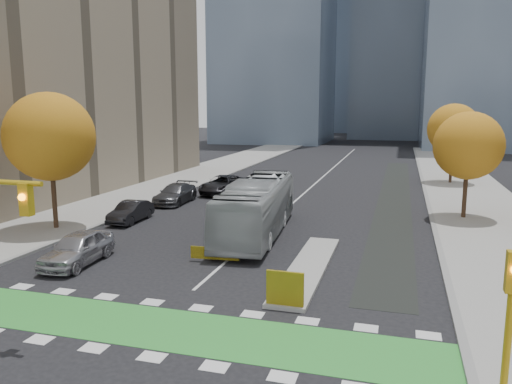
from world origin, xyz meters
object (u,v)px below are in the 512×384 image
Objects in this scene: parked_car_a at (77,248)px; parked_car_c at (175,194)px; tree_west at (50,137)px; tree_east_near at (468,146)px; parked_car_d at (223,185)px; tree_east_far at (454,129)px; traffic_signal_east at (511,307)px; hazard_board at (285,288)px; bus at (257,207)px; parked_car_b at (131,212)px.

parked_car_c is at bearing 94.21° from parked_car_a.
tree_east_near is (24.00, 10.00, -0.75)m from tree_west.
parked_car_d is (5.34, 14.76, -4.85)m from tree_west.
tree_west is 9.00m from parked_car_a.
tree_west is 1.49× the size of parked_car_d.
traffic_signal_east is (-2.00, -38.51, -2.51)m from tree_east_far.
tree_east_far is 22.66m from parked_car_d.
tree_east_near is at bearing 65.80° from hazard_board.
tree_east_far is at bearing 57.39° from bus.
traffic_signal_east is 0.90× the size of parked_car_a.
hazard_board is 16.82m from parked_car_b.
hazard_board is 0.35× the size of parked_car_b.
parked_car_a is (-6.60, -7.65, -0.85)m from bus.
bus is (-4.01, 10.10, 0.82)m from hazard_board.
tree_west is 1.81× the size of parked_car_a.
parked_car_c reaches higher than parked_car_b.
parked_car_a is at bearing -140.49° from tree_east_near.
hazard_board is at bearing -73.12° from bus.
parked_car_b is (-21.25, -22.83, -4.58)m from tree_east_far.
tree_west reaches higher than hazard_board.
tree_east_far is at bearing 88.21° from tree_east_near.
bus is (-12.01, -7.70, -3.24)m from tree_east_near.
traffic_signal_east is (22.50, -12.51, -2.88)m from tree_west.
parked_car_a is (5.39, -5.35, -4.84)m from tree_west.
bus reaches higher than hazard_board.
parked_car_c is at bearing 130.81° from traffic_signal_east.
parked_car_a is 8.78m from parked_car_b.
bus is 2.31× the size of parked_car_c.
tree_east_far reaches higher than traffic_signal_east.
tree_east_near is 22.66m from traffic_signal_east.
hazard_board is 19.93m from tree_east_near.
tree_east_far reaches higher than parked_car_b.
tree_east_far is 31.52m from parked_car_b.
traffic_signal_east is at bearing -29.07° from tree_west.
tree_east_far reaches higher than tree_east_near.
traffic_signal_east is at bearing -35.92° from hazard_board.
parked_car_d is (-10.66, 22.56, -0.03)m from hazard_board.
hazard_board is 18.44m from tree_west.
tree_west reaches higher than tree_east_near.
parked_car_d is (-18.66, 4.76, -4.09)m from tree_east_near.
tree_west reaches higher than parked_car_b.
parked_car_d reaches higher than hazard_board.
parked_car_b is 11.77m from parked_car_d.
tree_east_near reaches higher than parked_car_b.
tree_east_near reaches higher than parked_car_a.
traffic_signal_east reaches higher than parked_car_c.
parked_car_d is (-0.05, 20.10, -0.01)m from parked_car_a.
tree_east_far is 38.64m from traffic_signal_east.
tree_east_near is at bearing -9.83° from parked_car_d.
traffic_signal_east reaches higher than parked_car_a.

